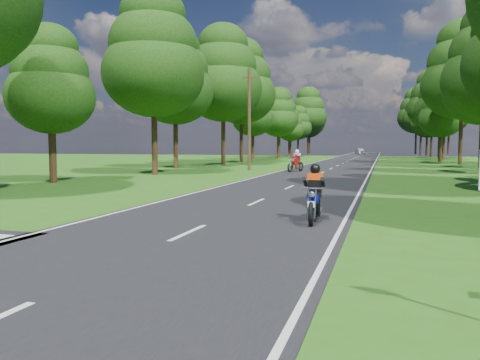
% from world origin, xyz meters
% --- Properties ---
extents(ground, '(160.00, 160.00, 0.00)m').
position_xyz_m(ground, '(0.00, 0.00, 0.00)').
color(ground, '#2A5513').
rests_on(ground, ground).
extents(main_road, '(7.00, 140.00, 0.02)m').
position_xyz_m(main_road, '(0.00, 50.00, 0.01)').
color(main_road, black).
rests_on(main_road, ground).
extents(road_markings, '(7.40, 140.00, 0.01)m').
position_xyz_m(road_markings, '(-0.14, 48.13, 0.02)').
color(road_markings, silver).
rests_on(road_markings, main_road).
extents(treeline, '(40.00, 115.35, 14.78)m').
position_xyz_m(treeline, '(1.43, 60.06, 8.25)').
color(treeline, black).
rests_on(treeline, ground).
extents(telegraph_pole, '(1.20, 0.26, 8.00)m').
position_xyz_m(telegraph_pole, '(-6.00, 28.00, 4.07)').
color(telegraph_pole, '#382616').
rests_on(telegraph_pole, ground).
extents(rider_near_blue, '(0.70, 1.85, 1.51)m').
position_xyz_m(rider_near_blue, '(2.53, 4.44, 0.78)').
color(rider_near_blue, '#0C0E8D').
rests_on(rider_near_blue, main_road).
extents(rider_far_red, '(1.25, 2.11, 1.67)m').
position_xyz_m(rider_far_red, '(-2.06, 26.87, 0.85)').
color(rider_far_red, '#B71B0E').
rests_on(rider_far_red, main_road).
extents(distant_car, '(2.66, 4.34, 1.38)m').
position_xyz_m(distant_car, '(-0.55, 93.28, 0.71)').
color(distant_car, silver).
rests_on(distant_car, main_road).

